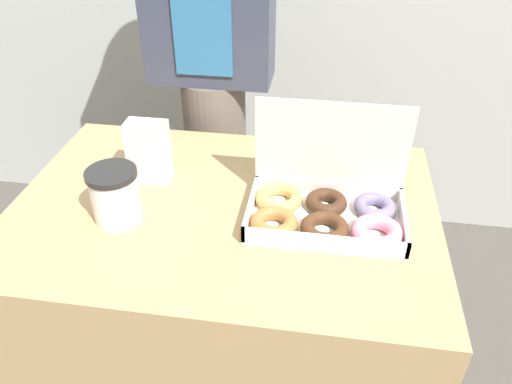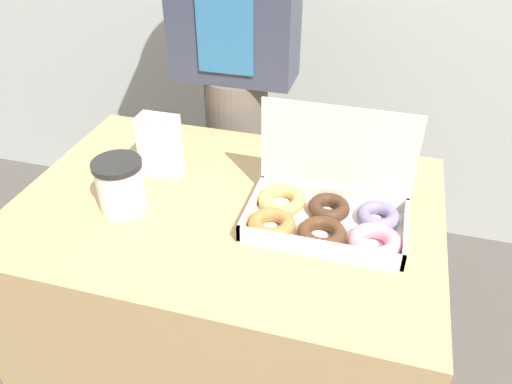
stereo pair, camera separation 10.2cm
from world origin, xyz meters
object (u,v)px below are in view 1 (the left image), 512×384
(coffee_cup, at_px, (115,195))
(person_customer, at_px, (211,57))
(napkin_holder, at_px, (149,152))
(donut_box, at_px, (326,206))

(coffee_cup, height_order, person_customer, person_customer)
(coffee_cup, height_order, napkin_holder, napkin_holder)
(donut_box, relative_size, coffee_cup, 2.85)
(donut_box, distance_m, napkin_holder, 0.43)
(donut_box, bearing_deg, person_customer, 125.36)
(donut_box, relative_size, napkin_holder, 2.28)
(person_customer, bearing_deg, coffee_cup, -98.32)
(coffee_cup, distance_m, napkin_holder, 0.16)
(coffee_cup, relative_size, person_customer, 0.07)
(person_customer, bearing_deg, donut_box, -54.64)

